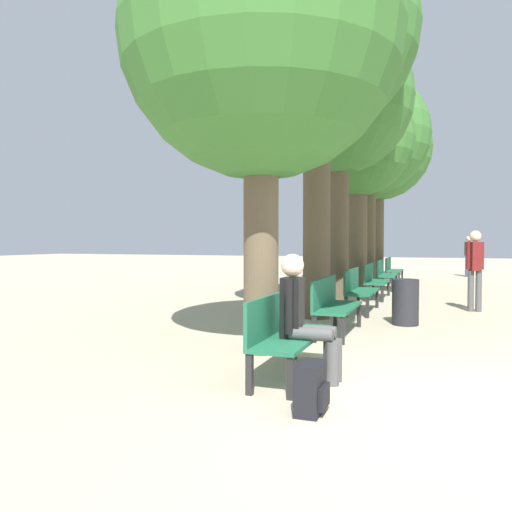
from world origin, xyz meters
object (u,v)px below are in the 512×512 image
Objects in this scene: bench_row_5 at (392,268)px; pedestrian_near at (475,265)px; pedestrian_mid at (469,253)px; tree_row_1 at (317,37)px; tree_row_5 at (378,149)px; backpack at (311,388)px; bench_row_4 at (384,273)px; bench_row_2 at (358,288)px; bench_row_0 at (284,329)px; bench_row_1 at (332,302)px; tree_row_2 at (339,103)px; tree_row_3 at (357,143)px; tree_row_4 at (370,136)px; person_seated at (303,314)px; trash_bin at (405,302)px; tree_row_0 at (261,40)px; bench_row_3 at (374,279)px.

bench_row_5 is 0.97× the size of pedestrian_near.
pedestrian_mid is at bearing 87.74° from pedestrian_near.
tree_row_5 is at bearing 90.00° from tree_row_1.
tree_row_5 reaches higher than backpack.
bench_row_2 is at bearing -90.00° from bench_row_4.
backpack is at bearing -61.81° from bench_row_0.
bench_row_1 is 0.26× the size of tree_row_2.
bench_row_2 is 0.28× the size of tree_row_3.
tree_row_4 reaches higher than pedestrian_near.
pedestrian_near is at bearing 69.59° from bench_row_0.
person_seated is 3.89m from trash_bin.
bench_row_1 is 0.24× the size of tree_row_5.
tree_row_5 is at bearing 93.47° from person_seated.
tree_row_5 is (0.00, 4.86, 0.68)m from tree_row_3.
tree_row_5 is at bearing 90.00° from tree_row_0.
tree_row_2 is 3.80× the size of pedestrian_mid.
bench_row_0 is 2.05× the size of trash_bin.
pedestrian_mid reaches higher than bench_row_2.
pedestrian_near is at bearing -71.81° from bench_row_5.
person_seated is at bearing -87.40° from bench_row_2.
tree_row_2 reaches higher than bench_row_1.
tree_row_1 is (-0.59, -1.05, 4.58)m from bench_row_2.
tree_row_5 is at bearing 93.09° from bench_row_1.
tree_row_4 is 11.88m from person_seated.
backpack is (1.13, -4.93, -4.86)m from tree_row_1.
bench_row_0 is 7.46m from bench_row_3.
tree_row_0 reaches higher than bench_row_0.
tree_row_2 reaches higher than pedestrian_mid.
bench_row_0 and bench_row_4 have the same top height.
tree_row_2 is (-0.59, 3.51, 3.94)m from bench_row_1.
bench_row_0 and bench_row_2 have the same top height.
tree_row_3 is (0.00, 4.65, -1.05)m from tree_row_1.
tree_row_5 reaches higher than bench_row_1.
pedestrian_near is 1.00× the size of pedestrian_mid.
tree_row_3 is at bearing 93.94° from bench_row_0.
tree_row_2 is 14.89× the size of backpack.
bench_row_0 is 6.24m from pedestrian_near.
person_seated is (0.82, -13.53, -4.02)m from tree_row_5.
bench_row_4 is at bearing -90.00° from bench_row_5.
bench_row_2 is at bearing -59.96° from tree_row_2.
tree_row_0 is 3.52× the size of pedestrian_near.
bench_row_3 is 3.75m from tree_row_3.
trash_bin is (1.57, 2.77, -3.51)m from tree_row_0.
bench_row_0 is 3.83× the size of backpack.
tree_row_0 reaches higher than person_seated.
pedestrian_mid reaches higher than backpack.
tree_row_5 is at bearing -138.34° from pedestrian_mid.
tree_row_2 is (0.00, 5.06, 0.54)m from tree_row_0.
bench_row_5 is (0.00, 9.95, 0.00)m from bench_row_1.
tree_row_2 reaches higher than person_seated.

